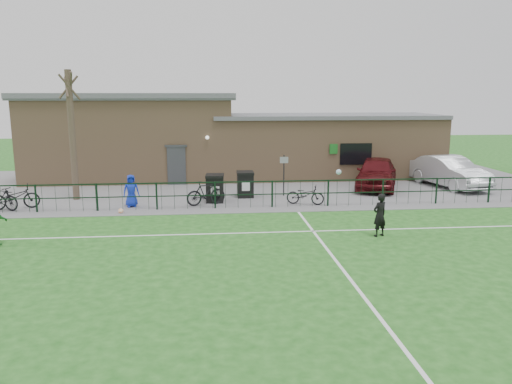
{
  "coord_description": "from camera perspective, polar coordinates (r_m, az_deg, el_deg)",
  "views": [
    {
      "loc": [
        -1.75,
        -13.26,
        4.92
      ],
      "look_at": [
        0.0,
        5.0,
        1.3
      ],
      "focal_mm": 35.0,
      "sensor_mm": 36.0,
      "label": 1
    }
  ],
  "objects": [
    {
      "name": "ground",
      "position": [
        14.25,
        1.94,
        -9.04
      ],
      "size": [
        90.0,
        90.0,
        0.0
      ],
      "primitive_type": "plane",
      "color": "#1D581A",
      "rests_on": "ground"
    },
    {
      "name": "pitch_line_perp",
      "position": [
        14.63,
        9.82,
        -8.64
      ],
      "size": [
        0.1,
        16.0,
        0.01
      ],
      "primitive_type": "cube",
      "color": "white",
      "rests_on": "ground"
    },
    {
      "name": "clubhouse",
      "position": [
        29.89,
        -3.8,
        5.96
      ],
      "size": [
        24.25,
        5.4,
        4.96
      ],
      "color": "tan",
      "rests_on": "ground"
    },
    {
      "name": "bicycle_b",
      "position": [
        23.87,
        -27.2,
        -0.65
      ],
      "size": [
        1.81,
        1.06,
        1.05
      ],
      "primitive_type": "imported",
      "rotation": [
        0.0,
        0.0,
        1.22
      ],
      "color": "black",
      "rests_on": "paving_strip"
    },
    {
      "name": "pitch_line_mid",
      "position": [
        18.03,
        0.3,
        -4.66
      ],
      "size": [
        28.0,
        0.1,
        0.01
      ],
      "primitive_type": "cube",
      "color": "white",
      "rests_on": "ground"
    },
    {
      "name": "sign_post",
      "position": [
        24.28,
        3.2,
        1.9
      ],
      "size": [
        0.08,
        0.08,
        2.0
      ],
      "primitive_type": "cylinder",
      "rotation": [
        0.0,
        0.0,
        0.36
      ],
      "color": "black",
      "rests_on": "paving_strip"
    },
    {
      "name": "spectator_child",
      "position": [
        22.56,
        -14.07,
        0.13
      ],
      "size": [
        0.78,
        0.6,
        1.43
      ],
      "primitive_type": "imported",
      "rotation": [
        0.0,
        0.0,
        0.23
      ],
      "color": "#132BBA",
      "rests_on": "paving_strip"
    },
    {
      "name": "bicycle_c",
      "position": [
        23.87,
        -25.88,
        -0.52
      ],
      "size": [
        2.14,
        1.24,
        1.06
      ],
      "primitive_type": "imported",
      "rotation": [
        0.0,
        0.0,
        1.85
      ],
      "color": "black",
      "rests_on": "paving_strip"
    },
    {
      "name": "bicycle_d",
      "position": [
        22.37,
        -5.74,
        -0.11
      ],
      "size": [
        1.89,
        1.13,
        1.1
      ],
      "primitive_type": "imported",
      "rotation": [
        0.0,
        0.0,
        1.94
      ],
      "color": "black",
      "rests_on": "paving_strip"
    },
    {
      "name": "bicycle_e",
      "position": [
        22.5,
        5.66,
        -0.31
      ],
      "size": [
        1.79,
        1.09,
        0.89
      ],
      "primitive_type": "imported",
      "rotation": [
        0.0,
        0.0,
        1.25
      ],
      "color": "black",
      "rests_on": "paving_strip"
    },
    {
      "name": "ball_ground",
      "position": [
        21.59,
        -15.19,
        -2.1
      ],
      "size": [
        0.22,
        0.22,
        0.22
      ],
      "primitive_type": "sphere",
      "color": "white",
      "rests_on": "ground"
    },
    {
      "name": "car_maroon",
      "position": [
        26.98,
        13.62,
        2.16
      ],
      "size": [
        3.62,
        5.22,
        1.65
      ],
      "primitive_type": "imported",
      "rotation": [
        0.0,
        0.0,
        -0.38
      ],
      "color": "#4D0D11",
      "rests_on": "paving_strip"
    },
    {
      "name": "perimeter_fence",
      "position": [
        21.76,
        -0.75,
        -0.29
      ],
      "size": [
        28.0,
        0.1,
        1.2
      ],
      "primitive_type": "cube",
      "color": "black",
      "rests_on": "ground"
    },
    {
      "name": "car_silver",
      "position": [
        28.52,
        21.21,
        2.18
      ],
      "size": [
        2.79,
        5.25,
        1.64
      ],
      "primitive_type": "imported",
      "rotation": [
        0.0,
        0.0,
        0.22
      ],
      "color": "#B4B7BC",
      "rests_on": "paving_strip"
    },
    {
      "name": "wheelie_bin_left",
      "position": [
        23.05,
        -4.72,
        0.34
      ],
      "size": [
        0.83,
        0.93,
        1.18
      ],
      "primitive_type": "cube",
      "rotation": [
        0.0,
        0.0,
        -0.06
      ],
      "color": "black",
      "rests_on": "paving_strip"
    },
    {
      "name": "paving_strip",
      "position": [
        27.26,
        -1.7,
        0.78
      ],
      "size": [
        34.0,
        13.0,
        0.02
      ],
      "primitive_type": "cube",
      "color": "slate",
      "rests_on": "ground"
    },
    {
      "name": "bare_tree",
      "position": [
        24.64,
        -20.26,
        6.01
      ],
      "size": [
        0.3,
        0.3,
        6.0
      ],
      "primitive_type": "cylinder",
      "color": "#443529",
      "rests_on": "ground"
    },
    {
      "name": "wheelie_bin_right",
      "position": [
        24.06,
        -1.24,
        0.8
      ],
      "size": [
        0.76,
        0.86,
        1.14
      ],
      "primitive_type": "cube",
      "rotation": [
        0.0,
        0.0,
        0.0
      ],
      "color": "black",
      "rests_on": "paving_strip"
    },
    {
      "name": "pitch_line_touch",
      "position": [
        21.69,
        -0.7,
        -1.93
      ],
      "size": [
        28.0,
        0.1,
        0.01
      ],
      "primitive_type": "cube",
      "color": "white",
      "rests_on": "ground"
    },
    {
      "name": "goalkeeper_kick",
      "position": [
        18.02,
        13.78,
        -2.39
      ],
      "size": [
        1.05,
        3.76,
        1.88
      ],
      "color": "black",
      "rests_on": "ground"
    }
  ]
}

